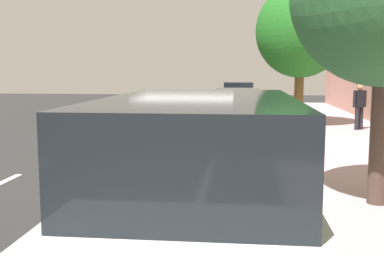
{
  "coord_description": "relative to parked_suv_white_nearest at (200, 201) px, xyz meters",
  "views": [
    {
      "loc": [
        1.46,
        -12.04,
        2.25
      ],
      "look_at": [
        0.42,
        -2.29,
        0.99
      ],
      "focal_mm": 43.47,
      "sensor_mm": 36.0,
      "label": 1
    }
  ],
  "objects": [
    {
      "name": "lane_stripe_bike_edge",
      "position": [
        -0.31,
        7.87,
        -1.02
      ],
      "size": [
        0.12,
        35.15,
        0.01
      ],
      "primitive_type": "cube",
      "color": "white",
      "rests_on": "ground"
    },
    {
      "name": "parked_suv_white_nearest",
      "position": [
        0.0,
        0.0,
        0.0
      ],
      "size": [
        1.97,
        4.7,
        1.99
      ],
      "color": "white",
      "rests_on": "ground"
    },
    {
      "name": "bicycle_at_curb",
      "position": [
        0.7,
        6.09,
        -0.65
      ],
      "size": [
        1.52,
        0.93,
        0.76
      ],
      "color": "black",
      "rests_on": "ground"
    },
    {
      "name": "fire_hydrant",
      "position": [
        1.59,
        16.19,
        -0.47
      ],
      "size": [
        0.22,
        0.22,
        0.84
      ],
      "color": "red",
      "rests_on": "sidewalk"
    },
    {
      "name": "sidewalk",
      "position": [
        3.4,
        7.87,
        -0.96
      ],
      "size": [
        4.32,
        35.15,
        0.13
      ],
      "primitive_type": "cube",
      "color": "#B69CA3",
      "rests_on": "ground"
    },
    {
      "name": "parked_sedan_tan_second",
      "position": [
        0.23,
        12.68,
        -0.27
      ],
      "size": [
        1.89,
        4.42,
        1.52
      ],
      "color": "tan",
      "rests_on": "ground"
    },
    {
      "name": "pedestrian_on_phone",
      "position": [
        4.45,
        12.41,
        0.0
      ],
      "size": [
        0.52,
        0.41,
        1.6
      ],
      "color": "black",
      "rests_on": "sidewalk"
    },
    {
      "name": "lane_stripe_centre",
      "position": [
        -4.33,
        8.2,
        -1.02
      ],
      "size": [
        0.14,
        35.8,
        0.01
      ],
      "color": "white",
      "rests_on": "ground"
    },
    {
      "name": "street_tree_far_end",
      "position": [
        2.51,
        13.62,
        2.59
      ],
      "size": [
        3.31,
        3.31,
        5.22
      ],
      "color": "brown",
      "rests_on": "sidewalk"
    },
    {
      "name": "parked_sedan_dark_blue_mid",
      "position": [
        0.17,
        21.49,
        -0.27
      ],
      "size": [
        1.99,
        4.47,
        1.52
      ],
      "color": "navy",
      "rests_on": "ground"
    },
    {
      "name": "curb_edge",
      "position": [
        1.16,
        7.87,
        -0.96
      ],
      "size": [
        0.16,
        35.15,
        0.13
      ],
      "primitive_type": "cube",
      "color": "gray",
      "rests_on": "ground"
    },
    {
      "name": "ground",
      "position": [
        -1.09,
        7.87,
        -1.03
      ],
      "size": [
        56.24,
        56.24,
        0.0
      ],
      "primitive_type": "plane",
      "color": "#282828"
    },
    {
      "name": "cyclist_with_backpack",
      "position": [
        0.92,
        5.63,
        -0.04
      ],
      "size": [
        0.51,
        0.57,
        1.63
      ],
      "color": "#C6B284",
      "rests_on": "ground"
    }
  ]
}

